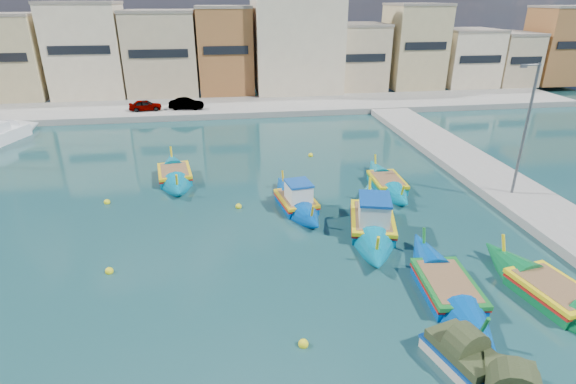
{
  "coord_description": "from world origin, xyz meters",
  "views": [
    {
      "loc": [
        0.66,
        -16.25,
        11.2
      ],
      "look_at": [
        4.0,
        6.0,
        1.4
      ],
      "focal_mm": 28.0,
      "sensor_mm": 36.0,
      "label": 1
    }
  ],
  "objects_px": {
    "luzzu_turquoise_cabin": "(372,223)",
    "tender_near": "(463,356)",
    "church_block": "(295,22)",
    "luzzu_green": "(175,176)",
    "yacht_north": "(10,132)",
    "luzzu_cyan_mid": "(387,184)",
    "luzzu_cyan_south": "(553,295)",
    "luzzu_blue_south": "(447,289)",
    "luzzu_blue_cabin": "(296,202)",
    "quay_street_lamp": "(524,130)"
  },
  "relations": [
    {
      "from": "church_block",
      "to": "luzzu_blue_cabin",
      "type": "height_order",
      "value": "church_block"
    },
    {
      "from": "luzzu_green",
      "to": "luzzu_blue_south",
      "type": "xyz_separation_m",
      "value": [
        12.0,
        -14.59,
        -0.01
      ]
    },
    {
      "from": "luzzu_turquoise_cabin",
      "to": "luzzu_cyan_south",
      "type": "height_order",
      "value": "luzzu_turquoise_cabin"
    },
    {
      "from": "luzzu_turquoise_cabin",
      "to": "luzzu_blue_cabin",
      "type": "xyz_separation_m",
      "value": [
        -3.48,
        3.22,
        -0.06
      ]
    },
    {
      "from": "luzzu_turquoise_cabin",
      "to": "luzzu_cyan_mid",
      "type": "distance_m",
      "value": 5.97
    },
    {
      "from": "tender_near",
      "to": "yacht_north",
      "type": "height_order",
      "value": "yacht_north"
    },
    {
      "from": "luzzu_cyan_mid",
      "to": "luzzu_blue_south",
      "type": "xyz_separation_m",
      "value": [
        -1.52,
        -11.22,
        0.02
      ]
    },
    {
      "from": "luzzu_green",
      "to": "yacht_north",
      "type": "distance_m",
      "value": 19.18
    },
    {
      "from": "church_block",
      "to": "luzzu_green",
      "type": "xyz_separation_m",
      "value": [
        -12.67,
        -27.62,
        -8.14
      ]
    },
    {
      "from": "luzzu_blue_south",
      "to": "luzzu_cyan_mid",
      "type": "bearing_deg",
      "value": 82.3
    },
    {
      "from": "church_block",
      "to": "luzzu_turquoise_cabin",
      "type": "relative_size",
      "value": 1.93
    },
    {
      "from": "luzzu_green",
      "to": "tender_near",
      "type": "xyz_separation_m",
      "value": [
        10.69,
        -18.32,
        0.15
      ]
    },
    {
      "from": "luzzu_blue_cabin",
      "to": "yacht_north",
      "type": "xyz_separation_m",
      "value": [
        -22.15,
        17.59,
        0.12
      ]
    },
    {
      "from": "church_block",
      "to": "tender_near",
      "type": "height_order",
      "value": "church_block"
    },
    {
      "from": "luzzu_cyan_south",
      "to": "tender_near",
      "type": "relative_size",
      "value": 2.75
    },
    {
      "from": "church_block",
      "to": "luzzu_blue_south",
      "type": "relative_size",
      "value": 2.18
    },
    {
      "from": "yacht_north",
      "to": "quay_street_lamp",
      "type": "bearing_deg",
      "value": -27.89
    },
    {
      "from": "luzzu_green",
      "to": "luzzu_blue_cabin",
      "type": "bearing_deg",
      "value": -36.79
    },
    {
      "from": "quay_street_lamp",
      "to": "luzzu_green",
      "type": "xyz_separation_m",
      "value": [
        -20.12,
        6.38,
        -4.07
      ]
    },
    {
      "from": "luzzu_turquoise_cabin",
      "to": "luzzu_blue_cabin",
      "type": "distance_m",
      "value": 4.74
    },
    {
      "from": "church_block",
      "to": "luzzu_cyan_mid",
      "type": "relative_size",
      "value": 2.49
    },
    {
      "from": "luzzu_green",
      "to": "yacht_north",
      "type": "height_order",
      "value": "yacht_north"
    },
    {
      "from": "luzzu_blue_cabin",
      "to": "luzzu_green",
      "type": "xyz_separation_m",
      "value": [
        -7.3,
        5.46,
        -0.05
      ]
    },
    {
      "from": "luzzu_cyan_south",
      "to": "yacht_north",
      "type": "height_order",
      "value": "yacht_north"
    },
    {
      "from": "luzzu_blue_cabin",
      "to": "yacht_north",
      "type": "bearing_deg",
      "value": 141.56
    },
    {
      "from": "luzzu_blue_south",
      "to": "church_block",
      "type": "bearing_deg",
      "value": 89.09
    },
    {
      "from": "quay_street_lamp",
      "to": "luzzu_blue_cabin",
      "type": "height_order",
      "value": "quay_street_lamp"
    },
    {
      "from": "luzzu_turquoise_cabin",
      "to": "tender_near",
      "type": "bearing_deg",
      "value": -90.56
    },
    {
      "from": "luzzu_green",
      "to": "luzzu_cyan_south",
      "type": "xyz_separation_m",
      "value": [
        16.01,
        -15.56,
        0.0
      ]
    },
    {
      "from": "luzzu_cyan_mid",
      "to": "tender_near",
      "type": "bearing_deg",
      "value": -100.74
    },
    {
      "from": "quay_street_lamp",
      "to": "luzzu_turquoise_cabin",
      "type": "relative_size",
      "value": 0.81
    },
    {
      "from": "luzzu_blue_south",
      "to": "luzzu_cyan_south",
      "type": "height_order",
      "value": "luzzu_cyan_south"
    },
    {
      "from": "luzzu_cyan_mid",
      "to": "luzzu_cyan_south",
      "type": "xyz_separation_m",
      "value": [
        2.49,
        -12.19,
        0.03
      ]
    },
    {
      "from": "luzzu_turquoise_cabin",
      "to": "luzzu_green",
      "type": "distance_m",
      "value": 13.84
    },
    {
      "from": "tender_near",
      "to": "church_block",
      "type": "bearing_deg",
      "value": 87.52
    },
    {
      "from": "luzzu_blue_cabin",
      "to": "luzzu_cyan_south",
      "type": "relative_size",
      "value": 0.91
    },
    {
      "from": "luzzu_blue_south",
      "to": "tender_near",
      "type": "bearing_deg",
      "value": -109.47
    },
    {
      "from": "luzzu_green",
      "to": "tender_near",
      "type": "bearing_deg",
      "value": -59.74
    },
    {
      "from": "yacht_north",
      "to": "tender_near",
      "type": "bearing_deg",
      "value": -50.01
    },
    {
      "from": "tender_near",
      "to": "quay_street_lamp",
      "type": "bearing_deg",
      "value": 51.69
    },
    {
      "from": "quay_street_lamp",
      "to": "tender_near",
      "type": "relative_size",
      "value": 2.65
    },
    {
      "from": "luzzu_blue_south",
      "to": "yacht_north",
      "type": "relative_size",
      "value": 0.78
    },
    {
      "from": "luzzu_turquoise_cabin",
      "to": "luzzu_blue_south",
      "type": "distance_m",
      "value": 6.04
    },
    {
      "from": "luzzu_turquoise_cabin",
      "to": "tender_near",
      "type": "height_order",
      "value": "luzzu_turquoise_cabin"
    },
    {
      "from": "tender_near",
      "to": "yacht_north",
      "type": "distance_m",
      "value": 39.74
    },
    {
      "from": "luzzu_cyan_mid",
      "to": "yacht_north",
      "type": "xyz_separation_m",
      "value": [
        -28.38,
        15.5,
        0.21
      ]
    },
    {
      "from": "luzzu_cyan_south",
      "to": "yacht_north",
      "type": "xyz_separation_m",
      "value": [
        -30.87,
        27.69,
        0.17
      ]
    },
    {
      "from": "luzzu_cyan_mid",
      "to": "tender_near",
      "type": "height_order",
      "value": "luzzu_cyan_mid"
    },
    {
      "from": "luzzu_green",
      "to": "luzzu_blue_south",
      "type": "height_order",
      "value": "luzzu_blue_south"
    },
    {
      "from": "luzzu_blue_cabin",
      "to": "tender_near",
      "type": "bearing_deg",
      "value": -75.24
    }
  ]
}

